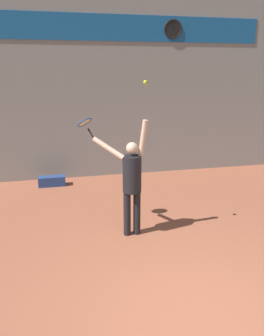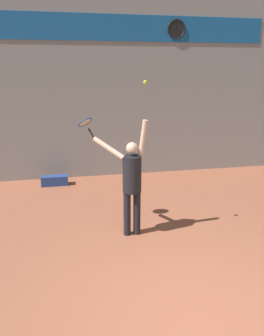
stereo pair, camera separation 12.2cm
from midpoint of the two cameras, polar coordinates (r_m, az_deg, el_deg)
The scene contains 8 objects.
ground_plane at distance 4.41m, azimuth 13.10°, elevation -24.84°, with size 18.00×18.00×0.00m, color #9E563D.
back_wall at distance 9.07m, azimuth -1.70°, elevation 14.22°, with size 18.00×0.10×5.00m.
sponsor_banner at distance 9.06m, azimuth -1.71°, elevation 23.23°, with size 7.90×0.02×0.64m.
scoreboard_clock at distance 9.41m, azimuth 8.14°, elevation 22.84°, with size 0.50×0.05×0.50m.
tennis_player at distance 5.73m, azimuth 0.51°, elevation -1.97°, with size 0.93×0.58×2.11m.
tennis_racket at distance 5.90m, azimuth -7.49°, elevation 7.70°, with size 0.37×0.37×0.37m.
tennis_ball at distance 5.36m, azimuth 3.02°, elevation 14.69°, with size 0.07×0.07×0.07m.
equipment_bag at distance 8.76m, azimuth -12.93°, elevation -2.13°, with size 0.68×0.26×0.25m.
Camera 2 is at (-1.46, -2.97, 2.90)m, focal length 35.00 mm.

